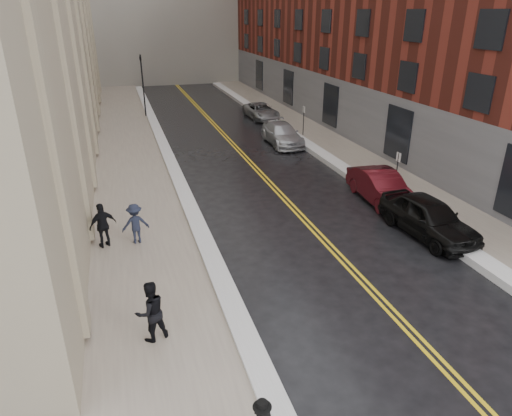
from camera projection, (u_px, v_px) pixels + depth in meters
ground at (312, 318)px, 13.78m from camera, size 160.00×160.00×0.00m
sidewalk_left at (132, 168)px, 26.59m from camera, size 4.00×64.00×0.15m
sidewalk_right at (341, 149)px, 30.19m from camera, size 3.00×64.00×0.15m
lane_stripe_a at (245, 159)px, 28.45m from camera, size 0.12×64.00×0.01m
lane_stripe_b at (249, 159)px, 28.52m from camera, size 0.12×64.00×0.01m
snow_ridge_left at (171, 164)px, 27.18m from camera, size 0.70×60.80×0.26m
snow_ridge_right at (316, 151)px, 29.66m from camera, size 0.85×60.80×0.30m
building_right at (409, 4)px, 35.02m from camera, size 14.00×50.00×18.00m
traffic_signal at (143, 81)px, 38.18m from camera, size 0.18×0.15×5.20m
parking_sign_near at (397, 170)px, 22.36m from camera, size 0.06×0.35×2.23m
parking_sign_far at (304, 119)px, 32.89m from camera, size 0.06×0.35×2.23m
car_black at (428, 217)px, 18.57m from camera, size 2.26×4.87×1.61m
car_maroon at (381, 187)px, 21.90m from camera, size 1.83×4.66×1.51m
car_silver_near at (282, 134)px, 31.38m from camera, size 2.11×4.94×1.42m
car_silver_far at (261, 111)px, 38.81m from camera, size 2.28×4.69×1.29m
pedestrian_a at (151, 312)px, 12.37m from camera, size 1.04×0.92×1.79m
pedestrian_b at (135, 224)px, 17.66m from camera, size 1.11×0.72×1.62m
pedestrian_c at (103, 225)px, 17.32m from camera, size 1.13×0.80×1.79m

